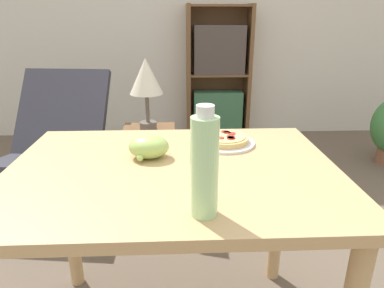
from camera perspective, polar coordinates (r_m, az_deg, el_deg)
The scene contains 9 objects.
wall_back at distance 3.67m, azimuth -1.56°, elevation 21.59°, with size 8.00×0.05×2.60m.
dining_table at distance 1.18m, azimuth -3.14°, elevation -8.96°, with size 1.09×0.79×0.76m.
pizza_on_plate at distance 1.33m, azimuth 5.50°, elevation 0.63°, with size 0.23×0.23×0.04m.
grape_bunch at distance 1.20m, azimuth -7.20°, elevation -0.48°, with size 0.14×0.13×0.08m.
drink_bottle at distance 0.81m, azimuth 2.10°, elevation -3.64°, with size 0.07×0.07×0.28m.
lounge_chair_near at distance 2.49m, azimuth -21.47°, elevation -3.18°, with size 0.69×0.83×0.88m.
bookshelf at distance 3.59m, azimuth 4.38°, elevation 10.64°, with size 0.65×0.27×1.35m.
side_table at distance 2.34m, azimuth -6.98°, elevation -3.91°, with size 0.34×0.34×0.54m.
table_lamp at distance 2.16m, azimuth -7.66°, elevation 10.57°, with size 0.21×0.21×0.46m.
Camera 1 is at (-0.07, -1.05, 1.23)m, focal length 32.00 mm.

